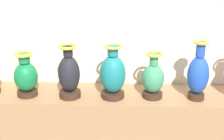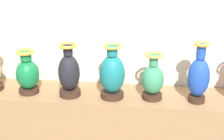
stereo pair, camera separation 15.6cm
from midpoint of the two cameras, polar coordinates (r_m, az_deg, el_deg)
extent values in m
cube|color=beige|center=(2.40, -1.63, 6.65)|extent=(4.18, 0.10, 2.65)
cylinder|color=#382319|center=(2.36, -16.60, -3.93)|extent=(0.14, 0.14, 0.03)
ellipsoid|color=#14723D|center=(2.31, -16.91, -1.17)|extent=(0.16, 0.16, 0.21)
cylinder|color=#14723D|center=(2.27, -17.26, 1.99)|extent=(0.08, 0.08, 0.06)
torus|color=gold|center=(2.26, -17.34, 2.70)|extent=(0.13, 0.13, 0.02)
cylinder|color=#382319|center=(2.26, -9.43, -4.22)|extent=(0.15, 0.15, 0.04)
ellipsoid|color=black|center=(2.21, -9.65, -0.71)|extent=(0.15, 0.15, 0.26)
cylinder|color=black|center=(2.15, -9.91, 3.26)|extent=(0.06, 0.06, 0.07)
torus|color=gold|center=(2.14, -9.96, 4.09)|extent=(0.12, 0.12, 0.02)
cylinder|color=#382319|center=(2.23, -1.87, -4.40)|extent=(0.16, 0.16, 0.04)
ellipsoid|color=#19727A|center=(2.17, -1.92, -0.76)|extent=(0.17, 0.17, 0.27)
cylinder|color=#19727A|center=(2.12, -1.97, 3.39)|extent=(0.07, 0.07, 0.06)
torus|color=gold|center=(2.11, -1.98, 4.19)|extent=(0.12, 0.12, 0.02)
cylinder|color=#382319|center=(2.24, 5.19, -4.39)|extent=(0.14, 0.14, 0.04)
ellipsoid|color=#388C60|center=(2.19, 5.29, -1.54)|extent=(0.15, 0.15, 0.20)
cylinder|color=#388C60|center=(2.14, 5.41, 1.87)|extent=(0.06, 0.06, 0.07)
torus|color=gold|center=(2.13, 5.44, 2.80)|extent=(0.12, 0.12, 0.02)
cylinder|color=#382319|center=(2.26, 12.77, -4.52)|extent=(0.11, 0.11, 0.04)
ellipsoid|color=#1E47B2|center=(2.20, 13.08, -0.92)|extent=(0.14, 0.14, 0.26)
cylinder|color=#1E47B2|center=(2.14, 13.46, 3.57)|extent=(0.06, 0.06, 0.10)
torus|color=gold|center=(2.13, 13.57, 4.82)|extent=(0.10, 0.10, 0.02)
camera|label=1|loc=(0.08, -92.02, -0.76)|focal=51.52mm
camera|label=2|loc=(0.08, 87.98, 0.76)|focal=51.52mm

